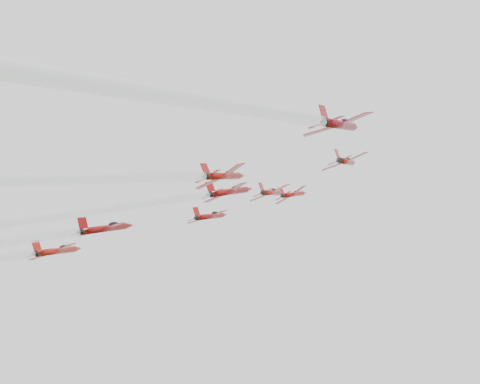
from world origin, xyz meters
The scene contains 6 objects.
jet_lead centered at (-3.12, 25.89, 161.64)m, with size 8.61×10.89×7.38m.
jet_row2_left centered at (-13.59, 9.99, 151.49)m, with size 9.59×12.13×8.22m.
jet_row2_center centered at (-0.22, 12.89, 153.34)m, with size 9.08×11.49×7.78m.
jet_row2_right centered at (16.40, 13.80, 153.93)m, with size 9.64×12.19×8.26m.
jet_center centered at (2.65, -43.09, 117.51)m, with size 9.46×87.30×56.39m.
jet_rear_farright centered at (29.86, -56.57, 108.90)m, with size 10.18×93.96×60.70m.
Camera 1 is at (59.88, -77.47, 74.91)m, focal length 50.00 mm.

